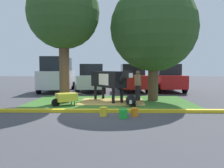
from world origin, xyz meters
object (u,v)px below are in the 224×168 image
shade_tree_left (63,14)px  wheelbarrow (66,97)px  bucket_orange (135,112)px  hatchback_white (92,78)px  person_handler (138,85)px  sedan_red (132,78)px  suv_dark_grey (57,74)px  calf_lying (131,100)px  cow_holstein (109,80)px  bucket_yellow (103,111)px  bucket_green (123,114)px  sedan_silver (166,78)px  shade_tree_right (154,28)px

shade_tree_left → wheelbarrow: size_ratio=4.00×
bucket_orange → hatchback_white: size_ratio=0.07×
person_handler → shade_tree_left: bearing=-169.9°
person_handler → sedan_red: bearing=89.2°
suv_dark_grey → person_handler: bearing=-41.8°
calf_lying → wheelbarrow: (-2.96, -0.20, 0.15)m
calf_lying → hatchback_white: hatchback_white is taller
cow_holstein → bucket_orange: bearing=-73.8°
shade_tree_left → sedan_red: (3.75, 5.90, -3.35)m
wheelbarrow → bucket_yellow: bearing=-50.4°
bucket_orange → bucket_green: bearing=-143.0°
bucket_green → bucket_orange: (0.41, 0.31, 0.00)m
bucket_yellow → sedan_silver: size_ratio=0.07×
person_handler → bucket_green: size_ratio=5.07×
sedan_red → person_handler: bearing=-90.8°
bucket_green → bucket_orange: 0.52m
calf_lying → suv_dark_grey: 8.07m
shade_tree_right → cow_holstein: bearing=-168.7°
cow_holstein → calf_lying: cow_holstein is taller
suv_dark_grey → bucket_yellow: bearing=-65.9°
wheelbarrow → sedan_red: 7.66m
person_handler → bucket_green: person_handler is taller
person_handler → calf_lying: bearing=-108.2°
cow_holstein → bucket_yellow: (-0.10, -3.50, -0.97)m
shade_tree_left → bucket_green: size_ratio=19.31×
person_handler → bucket_orange: 3.86m
shade_tree_right → sedan_silver: 6.04m
cow_holstein → shade_tree_left: bearing=-169.6°
calf_lying → sedan_silver: 7.32m
calf_lying → hatchback_white: bearing=111.1°
cow_holstein → hatchback_white: size_ratio=0.62×
cow_holstein → bucket_green: 3.99m
shade_tree_right → hatchback_white: size_ratio=1.35×
hatchback_white → sedan_red: same height
shade_tree_right → bucket_orange: 5.53m
bucket_orange → sedan_red: sedan_red is taller
calf_lying → hatchback_white: 6.87m
bucket_yellow → bucket_green: 0.77m
hatchback_white → sedan_silver: 5.55m
suv_dark_grey → hatchback_white: bearing=3.0°
shade_tree_right → sedan_red: bearing=98.4°
hatchback_white → cow_holstein: bearing=-75.0°
calf_lying → bucket_yellow: bearing=-115.4°
bucket_orange → sedan_silver: (3.11, 9.00, 0.83)m
hatchback_white → sedan_silver: size_ratio=1.00×
bucket_orange → hatchback_white: 9.14m
suv_dark_grey → sedan_red: bearing=3.8°
shade_tree_left → sedan_silver: (6.31, 5.89, -3.35)m
person_handler → hatchback_white: 5.80m
bucket_yellow → sedan_silver: 9.97m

